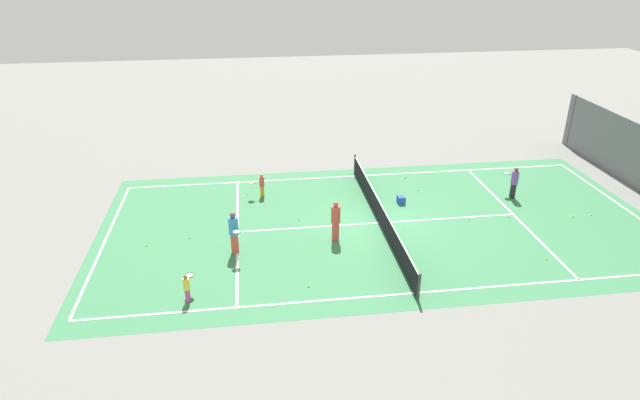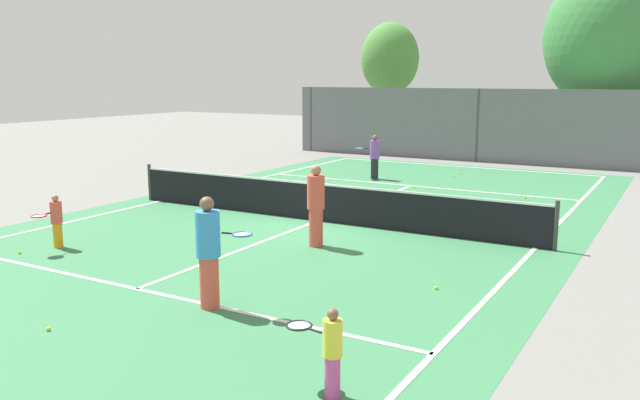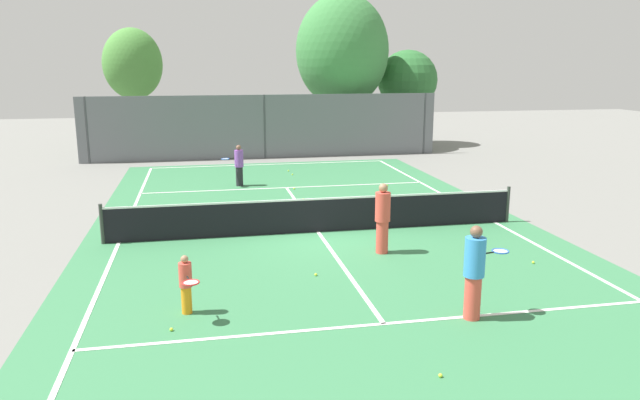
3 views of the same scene
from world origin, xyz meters
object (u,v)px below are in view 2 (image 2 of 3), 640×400
object	(u,v)px
player_3	(330,350)
tennis_ball_11	(48,329)
player_1	(316,205)
tennis_ball_5	(230,190)
player_2	(209,251)
ball_crate	(288,198)
tennis_ball_8	(392,196)
tennis_ball_0	(206,247)
player_4	(56,220)
tennis_ball_10	(20,252)
tennis_ball_1	(436,288)
tennis_ball_2	(461,173)
tennis_ball_6	(525,198)
tennis_ball_3	(412,226)
tennis_ball_9	(454,176)
player_0	(374,156)
tennis_ball_7	(414,187)
tennis_ball_12	(275,193)

from	to	relation	value
player_3	tennis_ball_11	distance (m)	4.61
player_1	tennis_ball_5	bearing A→B (deg)	141.69
tennis_ball_11	player_2	bearing A→B (deg)	53.82
ball_crate	tennis_ball_8	xyz separation A→B (m)	(2.18, 2.63, -0.15)
player_3	tennis_ball_0	xyz separation A→B (m)	(-5.60, 4.52, -0.54)
player_4	tennis_ball_10	xyz separation A→B (m)	(-0.28, -0.74, -0.58)
ball_crate	tennis_ball_1	distance (m)	8.38
tennis_ball_2	tennis_ball_6	xyz separation A→B (m)	(3.34, -4.03, 0.00)
ball_crate	tennis_ball_6	world-z (taller)	ball_crate
player_2	tennis_ball_3	bearing A→B (deg)	84.62
tennis_ball_9	player_4	bearing A→B (deg)	-106.61
player_0	player_2	bearing A→B (deg)	-75.62
tennis_ball_10	tennis_ball_9	bearing A→B (deg)	73.20
player_4	tennis_ball_9	world-z (taller)	player_4
tennis_ball_3	tennis_ball_9	size ratio (longest dim) A/B	1.00
tennis_ball_7	tennis_ball_9	bearing A→B (deg)	82.51
ball_crate	tennis_ball_3	size ratio (longest dim) A/B	6.65
player_1	player_2	bearing A→B (deg)	-83.37
ball_crate	tennis_ball_12	world-z (taller)	ball_crate
ball_crate	tennis_ball_2	distance (m)	8.81
player_4	tennis_ball_10	world-z (taller)	player_4
tennis_ball_0	tennis_ball_7	bearing A→B (deg)	84.07
player_4	tennis_ball_6	world-z (taller)	player_4
tennis_ball_1	tennis_ball_5	bearing A→B (deg)	146.06
player_1	player_3	world-z (taller)	player_1
player_1	tennis_ball_10	xyz separation A→B (m)	(-5.11, -3.70, -0.89)
tennis_ball_7	tennis_ball_11	distance (m)	14.49
player_3	tennis_ball_7	xyz separation A→B (m)	(-4.60, 14.15, -0.54)
player_2	tennis_ball_11	size ratio (longest dim) A/B	27.80
tennis_ball_7	tennis_ball_8	world-z (taller)	same
tennis_ball_8	tennis_ball_12	world-z (taller)	same
player_2	tennis_ball_7	distance (m)	12.64
player_3	tennis_ball_1	bearing A→B (deg)	93.40
tennis_ball_0	tennis_ball_11	distance (m)	4.97
tennis_ball_5	tennis_ball_7	xyz separation A→B (m)	(5.08, 3.48, 0.00)
tennis_ball_6	tennis_ball_10	distance (m)	14.22
player_4	tennis_ball_9	xyz separation A→B (m)	(4.24, 14.22, -0.58)
player_3	tennis_ball_6	distance (m)	14.08
tennis_ball_2	tennis_ball_12	xyz separation A→B (m)	(-3.80, -7.19, 0.00)
tennis_ball_0	tennis_ball_9	xyz separation A→B (m)	(1.39, 12.62, 0.00)
tennis_ball_0	tennis_ball_12	xyz separation A→B (m)	(-2.44, 6.37, 0.00)
ball_crate	player_2	bearing A→B (deg)	-65.59
tennis_ball_2	tennis_ball_8	distance (m)	5.83
player_4	tennis_ball_12	bearing A→B (deg)	87.07
tennis_ball_6	tennis_ball_12	distance (m)	7.81
tennis_ball_3	tennis_ball_11	size ratio (longest dim) A/B	1.00
tennis_ball_1	tennis_ball_7	world-z (taller)	same
player_1	tennis_ball_6	distance (m)	8.65
tennis_ball_1	tennis_ball_6	world-z (taller)	same
tennis_ball_3	tennis_ball_10	bearing A→B (deg)	-134.05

